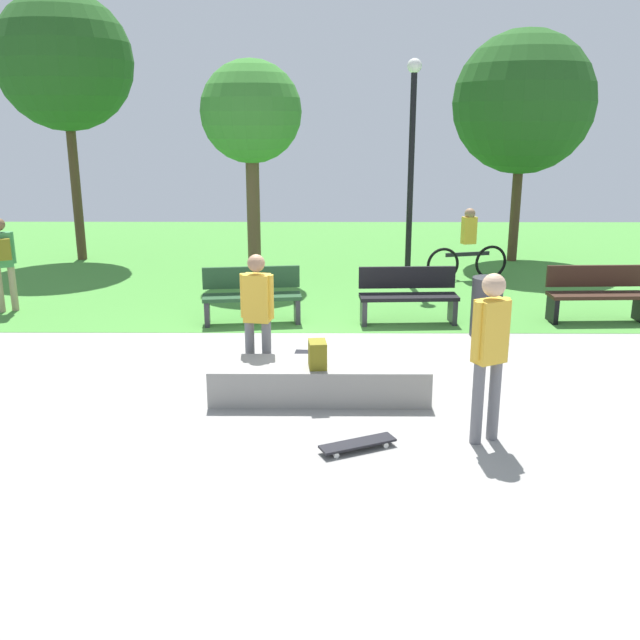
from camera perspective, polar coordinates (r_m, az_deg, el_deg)
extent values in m
plane|color=gray|center=(9.78, -0.76, -3.42)|extent=(28.00, 28.00, 0.00)
cube|color=#478C38|center=(17.23, -0.27, 5.05)|extent=(26.60, 12.62, 0.01)
cube|color=gray|center=(8.49, -0.02, -4.93)|extent=(2.60, 0.73, 0.43)
cube|color=olive|center=(8.23, -0.21, -2.80)|extent=(0.23, 0.30, 0.32)
cylinder|color=slate|center=(7.57, 13.90, -6.29)|extent=(0.12, 0.12, 0.87)
cylinder|color=slate|center=(7.43, 12.62, -6.62)|extent=(0.12, 0.12, 0.87)
cube|color=gold|center=(7.25, 13.64, -0.89)|extent=(0.38, 0.33, 0.65)
cylinder|color=gold|center=(7.36, 14.66, -0.51)|extent=(0.09, 0.09, 0.60)
cylinder|color=gold|center=(7.14, 12.63, -0.88)|extent=(0.09, 0.09, 0.60)
sphere|color=tan|center=(7.13, 13.89, 2.75)|extent=(0.24, 0.24, 0.24)
cylinder|color=slate|center=(9.00, -5.68, -2.53)|extent=(0.12, 0.12, 0.80)
cylinder|color=slate|center=(8.94, -4.33, -2.62)|extent=(0.12, 0.12, 0.80)
cube|color=gold|center=(8.78, -5.12, 1.78)|extent=(0.35, 0.26, 0.60)
cylinder|color=gold|center=(8.82, -6.18, 1.98)|extent=(0.09, 0.09, 0.55)
cylinder|color=gold|center=(8.72, -4.05, 1.89)|extent=(0.09, 0.09, 0.55)
sphere|color=#9E7556|center=(8.68, -5.19, 4.60)|extent=(0.22, 0.22, 0.22)
cube|color=black|center=(7.27, 3.07, -9.93)|extent=(0.81, 0.51, 0.02)
cylinder|color=silver|center=(7.47, 4.72, -9.56)|extent=(0.06, 0.05, 0.06)
cylinder|color=silver|center=(7.34, 5.33, -10.04)|extent=(0.06, 0.05, 0.06)
cylinder|color=silver|center=(7.24, 0.77, -10.37)|extent=(0.06, 0.05, 0.06)
cylinder|color=silver|center=(7.11, 1.32, -10.89)|extent=(0.06, 0.05, 0.06)
cube|color=black|center=(9.68, -1.67, -3.21)|extent=(0.27, 0.81, 0.02)
cylinder|color=silver|center=(9.97, -1.92, -2.89)|extent=(0.03, 0.06, 0.06)
cylinder|color=silver|center=(9.95, -1.00, -2.92)|extent=(0.03, 0.06, 0.06)
cylinder|color=silver|center=(9.44, -2.36, -3.97)|extent=(0.03, 0.06, 0.06)
cylinder|color=silver|center=(9.42, -1.39, -4.00)|extent=(0.03, 0.06, 0.06)
cube|color=black|center=(11.60, 7.18, 1.86)|extent=(1.62, 0.52, 0.06)
cube|color=black|center=(11.75, 7.05, 3.44)|extent=(1.60, 0.14, 0.36)
cube|color=#2D2D33|center=(11.80, 10.67, 0.82)|extent=(0.10, 0.40, 0.45)
cube|color=#2D2D33|center=(11.56, 3.54, 0.75)|extent=(0.10, 0.40, 0.45)
cube|color=#331E14|center=(12.49, 21.55, 1.87)|extent=(1.62, 0.50, 0.06)
cube|color=#331E14|center=(12.63, 21.29, 3.35)|extent=(1.60, 0.12, 0.36)
cube|color=black|center=(12.85, 24.46, 0.88)|extent=(0.10, 0.40, 0.45)
cube|color=black|center=(12.27, 18.28, 0.86)|extent=(0.10, 0.40, 0.45)
cube|color=#1E4223|center=(11.56, -5.52, 1.87)|extent=(1.64, 0.64, 0.06)
cube|color=#1E4223|center=(11.71, -5.58, 3.45)|extent=(1.59, 0.26, 0.36)
cube|color=#2D2D33|center=(11.65, -1.87, 0.90)|extent=(0.13, 0.40, 0.45)
cube|color=#2D2D33|center=(11.63, -9.12, 0.67)|extent=(0.13, 0.40, 0.45)
cylinder|color=#4C3823|center=(17.32, 15.54, 8.99)|extent=(0.23, 0.23, 2.67)
sphere|color=#23561E|center=(17.22, 16.12, 16.55)|extent=(3.18, 3.18, 3.18)
cylinder|color=#4C3823|center=(17.77, -19.16, 10.36)|extent=(0.22, 0.22, 3.59)
sphere|color=#23561E|center=(17.76, -19.99, 19.07)|extent=(3.05, 3.05, 3.05)
cylinder|color=brown|center=(14.86, -5.40, 8.68)|extent=(0.27, 0.27, 2.79)
sphere|color=#387F2D|center=(14.74, -5.61, 16.43)|extent=(2.03, 2.03, 2.03)
cylinder|color=black|center=(14.40, 7.33, 11.05)|extent=(0.12, 0.12, 4.11)
sphere|color=silver|center=(14.38, 7.65, 19.71)|extent=(0.28, 0.28, 0.28)
cylinder|color=#333338|center=(11.16, 13.31, 1.05)|extent=(0.48, 0.48, 0.92)
cylinder|color=tan|center=(13.43, -24.49, 2.23)|extent=(0.12, 0.12, 0.79)
cylinder|color=tan|center=(13.44, -23.56, 2.35)|extent=(0.12, 0.12, 0.79)
cube|color=#3F8C4C|center=(13.30, -24.36, 5.20)|extent=(0.38, 0.33, 0.60)
cylinder|color=#3F8C4C|center=(13.31, -23.64, 5.39)|extent=(0.09, 0.09, 0.55)
cube|color=olive|center=(13.14, -24.31, 5.22)|extent=(0.30, 0.27, 0.36)
torus|color=black|center=(15.43, 13.65, 4.56)|extent=(0.71, 0.24, 0.72)
torus|color=black|center=(14.95, 9.91, 4.42)|extent=(0.71, 0.24, 0.72)
cube|color=black|center=(15.14, 11.85, 5.24)|extent=(0.97, 0.29, 0.08)
cube|color=gold|center=(15.06, 11.96, 7.11)|extent=(0.32, 0.25, 0.56)
sphere|color=#9E7556|center=(15.02, 12.03, 8.43)|extent=(0.22, 0.22, 0.22)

